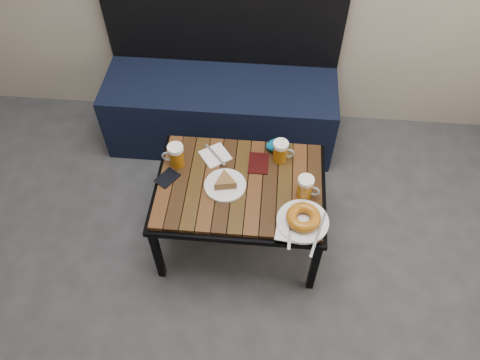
# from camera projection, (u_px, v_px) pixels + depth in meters

# --- Properties ---
(bench) EXTENTS (1.40, 0.50, 0.95)m
(bench) POSITION_uv_depth(u_px,v_px,m) (221.00, 103.00, 2.93)
(bench) COLOR black
(bench) RESTS_ON ground
(cafe_table) EXTENTS (0.84, 0.62, 0.47)m
(cafe_table) POSITION_uv_depth(u_px,v_px,m) (240.00, 189.00, 2.32)
(cafe_table) COLOR black
(cafe_table) RESTS_ON ground
(beer_mug_left) EXTENTS (0.11, 0.08, 0.13)m
(beer_mug_left) POSITION_uv_depth(u_px,v_px,m) (176.00, 155.00, 2.31)
(beer_mug_left) COLOR #90530B
(beer_mug_left) RESTS_ON cafe_table
(beer_mug_centre) EXTENTS (0.11, 0.08, 0.12)m
(beer_mug_centre) POSITION_uv_depth(u_px,v_px,m) (281.00, 151.00, 2.33)
(beer_mug_centre) COLOR #90530B
(beer_mug_centre) RESTS_ON cafe_table
(beer_mug_right) EXTENTS (0.12, 0.09, 0.12)m
(beer_mug_right) POSITION_uv_depth(u_px,v_px,m) (305.00, 187.00, 2.19)
(beer_mug_right) COLOR #90530B
(beer_mug_right) RESTS_ON cafe_table
(plate_pie) EXTENTS (0.20, 0.20, 0.06)m
(plate_pie) POSITION_uv_depth(u_px,v_px,m) (225.00, 183.00, 2.25)
(plate_pie) COLOR white
(plate_pie) RESTS_ON cafe_table
(plate_bagel) EXTENTS (0.24, 0.31, 0.07)m
(plate_bagel) POSITION_uv_depth(u_px,v_px,m) (303.00, 219.00, 2.12)
(plate_bagel) COLOR white
(plate_bagel) RESTS_ON cafe_table
(napkin_left) EXTENTS (0.18, 0.18, 0.01)m
(napkin_left) POSITION_uv_depth(u_px,v_px,m) (215.00, 155.00, 2.39)
(napkin_left) COLOR white
(napkin_left) RESTS_ON cafe_table
(napkin_right) EXTENTS (0.14, 0.12, 0.01)m
(napkin_right) POSITION_uv_depth(u_px,v_px,m) (290.00, 232.00, 2.10)
(napkin_right) COLOR white
(napkin_right) RESTS_ON cafe_table
(passport_navy) EXTENTS (0.13, 0.14, 0.01)m
(passport_navy) POSITION_uv_depth(u_px,v_px,m) (167.00, 178.00, 2.30)
(passport_navy) COLOR black
(passport_navy) RESTS_ON cafe_table
(passport_burgundy) EXTENTS (0.10, 0.14, 0.01)m
(passport_burgundy) POSITION_uv_depth(u_px,v_px,m) (258.00, 163.00, 2.36)
(passport_burgundy) COLOR black
(passport_burgundy) RESTS_ON cafe_table
(knit_pouch) EXTENTS (0.14, 0.11, 0.05)m
(knit_pouch) POSITION_uv_depth(u_px,v_px,m) (278.00, 145.00, 2.40)
(knit_pouch) COLOR #054887
(knit_pouch) RESTS_ON cafe_table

